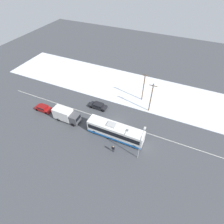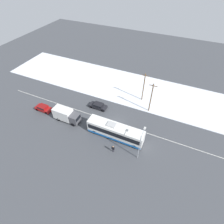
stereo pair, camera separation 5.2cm
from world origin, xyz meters
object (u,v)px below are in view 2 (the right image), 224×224
box_truck (66,115)px  city_bus (115,131)px  utility_pole_roadside (151,98)px  utility_pole_snowlot (144,87)px  streetlamp (141,142)px  parked_car_near_truck (43,108)px  pedestrian_at_stop (113,148)px  sedan_car (98,106)px

box_truck → city_bus: bearing=0.7°
utility_pole_roadside → utility_pole_snowlot: bearing=129.7°
utility_pole_snowlot → city_bus: bearing=-95.8°
city_bus → box_truck: bearing=-179.3°
utility_pole_snowlot → streetlamp: bearing=-74.8°
box_truck → parked_car_near_truck: (-7.15, 0.37, -0.92)m
utility_pole_snowlot → box_truck: bearing=-133.6°
parked_car_near_truck → streetlamp: streetlamp is taller
box_truck → pedestrian_at_stop: size_ratio=3.39×
sedan_car → parked_car_near_truck: size_ratio=1.06×
sedan_car → utility_pole_snowlot: bearing=-139.9°
box_truck → parked_car_near_truck: bearing=177.0°
utility_pole_roadside → utility_pole_snowlot: size_ratio=1.01×
streetlamp → utility_pole_snowlot: size_ratio=0.83×
sedan_car → box_truck: bearing=55.5°
utility_pole_roadside → parked_car_near_truck: bearing=-155.9°
sedan_car → pedestrian_at_stop: bearing=130.1°
parked_car_near_truck → utility_pole_roadside: bearing=24.1°
city_bus → utility_pole_roadside: 11.82m
utility_pole_roadside → streetlamp: bearing=-82.7°
parked_car_near_truck → sedan_car: bearing=28.4°
city_bus → parked_car_near_truck: size_ratio=2.91×
utility_pole_roadside → city_bus: bearing=-111.6°
box_truck → utility_pole_snowlot: 19.88m
box_truck → streetlamp: 18.41m
city_bus → utility_pole_roadside: (4.24, 10.75, 2.46)m
city_bus → parked_car_near_truck: 19.35m
pedestrian_at_stop → utility_pole_snowlot: utility_pole_snowlot is taller
pedestrian_at_stop → streetlamp: bearing=14.4°
parked_car_near_truck → utility_pole_snowlot: size_ratio=0.52×
city_bus → utility_pole_roadside: size_ratio=1.51×
utility_pole_roadside → sedan_car: bearing=-160.6°
parked_car_near_truck → utility_pole_snowlot: utility_pole_snowlot is taller
streetlamp → parked_car_near_truck: bearing=174.0°
city_bus → utility_pole_snowlot: utility_pole_snowlot is taller
parked_car_near_truck → pedestrian_at_stop: bearing=-10.7°
streetlamp → utility_pole_snowlot: utility_pole_snowlot is taller
sedan_car → utility_pole_roadside: 12.95m
sedan_car → parked_car_near_truck: parked_car_near_truck is taller
streetlamp → box_truck: bearing=172.9°
city_bus → streetlamp: (5.93, -2.42, 2.49)m
pedestrian_at_stop → utility_pole_roadside: 15.05m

